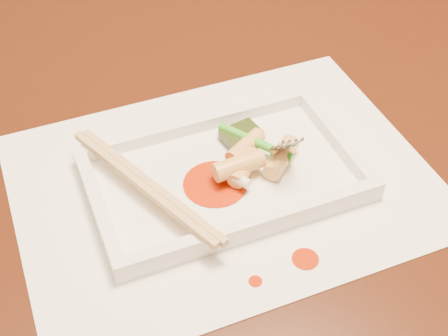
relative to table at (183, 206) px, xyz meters
name	(u,v)px	position (x,y,z in m)	size (l,w,h in m)	color
table	(183,206)	(0.00, 0.00, 0.00)	(1.40, 0.90, 0.75)	black
placemat	(224,182)	(0.02, -0.07, 0.10)	(0.40, 0.30, 0.00)	white
sauce_splatter_a	(305,259)	(0.05, -0.19, 0.10)	(0.02, 0.02, 0.00)	#B02505
sauce_splatter_b	(255,281)	(0.00, -0.19, 0.10)	(0.01, 0.01, 0.00)	#B02505
plate_base	(224,178)	(0.02, -0.07, 0.11)	(0.26, 0.16, 0.01)	white
plate_rim_far	(197,124)	(0.02, 0.00, 0.12)	(0.26, 0.01, 0.01)	white
plate_rim_near	(255,225)	(0.02, -0.15, 0.12)	(0.26, 0.01, 0.01)	white
plate_rim_left	(98,206)	(-0.10, -0.07, 0.12)	(0.01, 0.14, 0.01)	white
plate_rim_right	(337,138)	(0.15, -0.07, 0.12)	(0.01, 0.14, 0.01)	white
veg_piece	(241,135)	(0.06, -0.03, 0.12)	(0.04, 0.03, 0.01)	black
scallion_white	(232,176)	(0.02, -0.09, 0.12)	(0.01, 0.01, 0.04)	#EAEACC
scallion_green	(255,142)	(0.06, -0.05, 0.12)	(0.01, 0.01, 0.09)	#2A9918
chopstick_a	(141,186)	(-0.06, -0.07, 0.13)	(0.01, 0.20, 0.01)	tan
chopstick_b	(150,183)	(-0.05, -0.07, 0.13)	(0.01, 0.20, 0.01)	tan
fork	(286,87)	(0.09, -0.06, 0.18)	(0.09, 0.10, 0.14)	silver
sauce_blob_0	(215,184)	(0.01, -0.08, 0.11)	(0.06, 0.06, 0.00)	#B02505
rice_cake_0	(244,168)	(0.04, -0.08, 0.12)	(0.02, 0.02, 0.04)	#E9BF6C
rice_cake_1	(245,147)	(0.05, -0.05, 0.12)	(0.02, 0.02, 0.05)	#E9BF6C
rice_cake_2	(239,165)	(0.03, -0.08, 0.13)	(0.02, 0.02, 0.05)	#E9BF6C
rice_cake_3	(281,157)	(0.08, -0.08, 0.12)	(0.02, 0.02, 0.05)	#E9BF6C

